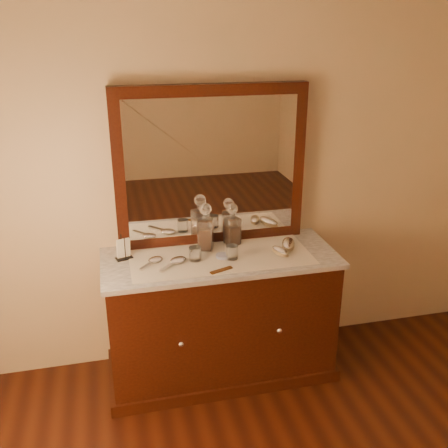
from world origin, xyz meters
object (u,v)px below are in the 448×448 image
at_px(comb, 221,270).
at_px(hand_mirror_outer, 154,261).
at_px(napkin_rack, 124,250).
at_px(dresser_cabinet, 220,318).
at_px(brush_far, 288,245).
at_px(hand_mirror_inner, 176,261).
at_px(brush_near, 280,251).
at_px(decanter_right, 232,229).
at_px(mirror_frame, 211,167).
at_px(decanter_left, 206,231).
at_px(pin_dish, 223,256).

distance_m(comb, hand_mirror_outer, 0.42).
bearing_deg(comb, napkin_rack, 130.16).
xyz_separation_m(dresser_cabinet, brush_far, (0.44, 0.01, 0.47)).
xyz_separation_m(brush_far, hand_mirror_inner, (-0.72, -0.05, -0.01)).
xyz_separation_m(comb, brush_near, (0.40, 0.13, 0.02)).
height_order(brush_near, hand_mirror_outer, brush_near).
distance_m(napkin_rack, decanter_right, 0.69).
distance_m(mirror_frame, decanter_left, 0.40).
height_order(mirror_frame, pin_dish, mirror_frame).
relative_size(dresser_cabinet, comb, 9.82).
height_order(pin_dish, napkin_rack, napkin_rack).
xyz_separation_m(comb, decanter_right, (0.16, 0.35, 0.10)).
bearing_deg(mirror_frame, pin_dish, -87.67).
distance_m(dresser_cabinet, mirror_frame, 0.97).
relative_size(brush_near, brush_far, 0.81).
relative_size(brush_far, hand_mirror_inner, 0.96).
relative_size(mirror_frame, hand_mirror_inner, 5.98).
height_order(decanter_left, hand_mirror_outer, decanter_left).
bearing_deg(brush_far, brush_near, -135.84).
bearing_deg(napkin_rack, dresser_cabinet, -9.80).
bearing_deg(mirror_frame, hand_mirror_inner, -134.29).
relative_size(decanter_right, brush_near, 1.77).
distance_m(mirror_frame, hand_mirror_inner, 0.63).
xyz_separation_m(decanter_left, hand_mirror_inner, (-0.21, -0.16, -0.11)).
bearing_deg(comb, decanter_right, 45.92).
xyz_separation_m(brush_far, hand_mirror_outer, (-0.85, -0.00, -0.02)).
bearing_deg(dresser_cabinet, hand_mirror_inner, -172.09).
relative_size(dresser_cabinet, decanter_right, 5.08).
relative_size(mirror_frame, brush_near, 7.73).
bearing_deg(hand_mirror_inner, napkin_rack, 155.25).
relative_size(pin_dish, brush_near, 0.57).
bearing_deg(decanter_right, pin_dish, -120.18).
bearing_deg(dresser_cabinet, napkin_rack, 170.20).
relative_size(pin_dish, hand_mirror_inner, 0.44).
xyz_separation_m(comb, decanter_left, (-0.03, 0.32, 0.11)).
height_order(brush_far, hand_mirror_outer, brush_far).
bearing_deg(mirror_frame, comb, -95.16).
height_order(napkin_rack, hand_mirror_inner, napkin_rack).
bearing_deg(brush_near, decanter_left, 156.28).
xyz_separation_m(comb, hand_mirror_inner, (-0.24, 0.16, 0.01)).
height_order(comb, hand_mirror_inner, hand_mirror_inner).
height_order(napkin_rack, hand_mirror_outer, napkin_rack).
xyz_separation_m(decanter_left, decanter_right, (0.18, 0.03, -0.01)).
distance_m(brush_far, hand_mirror_outer, 0.85).
xyz_separation_m(comb, brush_far, (0.48, 0.21, 0.02)).
height_order(dresser_cabinet, napkin_rack, napkin_rack).
bearing_deg(hand_mirror_outer, mirror_frame, 30.74).
xyz_separation_m(pin_dish, napkin_rack, (-0.59, 0.13, 0.05)).
bearing_deg(hand_mirror_outer, decanter_left, 18.78).
bearing_deg(napkin_rack, hand_mirror_inner, -24.75).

